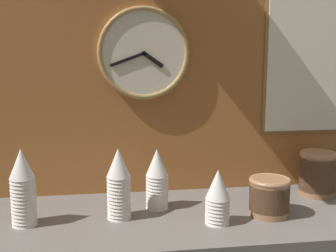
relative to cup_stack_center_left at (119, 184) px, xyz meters
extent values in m
cube|color=slate|center=(0.25, 0.01, -0.14)|extent=(1.60, 0.56, 0.04)
cube|color=#A3602D|center=(0.25, 0.28, 0.40)|extent=(1.60, 0.03, 1.05)
cone|color=white|center=(0.00, 0.00, -0.07)|extent=(0.08, 0.08, 0.10)
cone|color=white|center=(0.00, 0.00, -0.06)|extent=(0.08, 0.08, 0.10)
cone|color=white|center=(0.00, 0.00, -0.05)|extent=(0.08, 0.08, 0.10)
cone|color=white|center=(0.00, 0.00, -0.04)|extent=(0.08, 0.08, 0.10)
cone|color=white|center=(0.00, 0.00, -0.02)|extent=(0.08, 0.08, 0.10)
cone|color=white|center=(0.00, 0.00, -0.01)|extent=(0.08, 0.08, 0.10)
cone|color=white|center=(0.00, 0.00, 0.00)|extent=(0.08, 0.08, 0.10)
cone|color=white|center=(0.00, 0.00, 0.01)|extent=(0.08, 0.08, 0.10)
cone|color=white|center=(0.00, 0.00, 0.02)|extent=(0.08, 0.08, 0.10)
cone|color=white|center=(0.00, 0.00, 0.04)|extent=(0.08, 0.08, 0.10)
cone|color=white|center=(0.00, 0.00, 0.05)|extent=(0.08, 0.08, 0.10)
cone|color=white|center=(0.00, 0.00, 0.06)|extent=(0.08, 0.08, 0.10)
cone|color=white|center=(0.00, 0.00, 0.07)|extent=(0.08, 0.08, 0.10)
cone|color=white|center=(-0.31, -0.01, -0.07)|extent=(0.08, 0.08, 0.10)
cone|color=white|center=(-0.31, -0.01, -0.06)|extent=(0.08, 0.08, 0.10)
cone|color=white|center=(-0.31, -0.01, -0.05)|extent=(0.08, 0.08, 0.10)
cone|color=white|center=(-0.31, -0.01, -0.04)|extent=(0.08, 0.08, 0.10)
cone|color=white|center=(-0.31, -0.01, -0.02)|extent=(0.08, 0.08, 0.10)
cone|color=white|center=(-0.31, -0.01, -0.01)|extent=(0.08, 0.08, 0.10)
cone|color=white|center=(-0.31, -0.01, 0.00)|extent=(0.08, 0.08, 0.10)
cone|color=white|center=(-0.31, -0.01, 0.01)|extent=(0.08, 0.08, 0.10)
cone|color=white|center=(-0.31, -0.01, 0.02)|extent=(0.08, 0.08, 0.10)
cone|color=white|center=(-0.31, -0.01, 0.04)|extent=(0.08, 0.08, 0.10)
cone|color=white|center=(-0.31, -0.01, 0.05)|extent=(0.08, 0.08, 0.10)
cone|color=white|center=(-0.31, -0.01, 0.06)|extent=(0.08, 0.08, 0.10)
cone|color=white|center=(-0.31, -0.01, 0.07)|extent=(0.08, 0.08, 0.10)
cone|color=white|center=(-0.31, -0.01, 0.08)|extent=(0.08, 0.08, 0.10)
cone|color=white|center=(0.14, 0.08, -0.07)|extent=(0.08, 0.08, 0.10)
cone|color=white|center=(0.14, 0.08, -0.06)|extent=(0.08, 0.08, 0.10)
cone|color=white|center=(0.14, 0.08, -0.05)|extent=(0.08, 0.08, 0.10)
cone|color=white|center=(0.14, 0.08, -0.04)|extent=(0.08, 0.08, 0.10)
cone|color=white|center=(0.14, 0.08, -0.02)|extent=(0.08, 0.08, 0.10)
cone|color=white|center=(0.14, 0.08, -0.01)|extent=(0.08, 0.08, 0.10)
cone|color=white|center=(0.14, 0.08, 0.00)|extent=(0.08, 0.08, 0.10)
cone|color=white|center=(0.14, 0.08, 0.01)|extent=(0.08, 0.08, 0.10)
cone|color=white|center=(0.14, 0.08, 0.02)|extent=(0.08, 0.08, 0.10)
cone|color=white|center=(0.14, 0.08, 0.04)|extent=(0.08, 0.08, 0.10)
cone|color=white|center=(0.14, 0.08, 0.05)|extent=(0.08, 0.08, 0.10)
cone|color=white|center=(0.32, -0.09, -0.07)|extent=(0.08, 0.08, 0.10)
cone|color=white|center=(0.32, -0.09, -0.06)|extent=(0.08, 0.08, 0.10)
cone|color=white|center=(0.32, -0.09, -0.05)|extent=(0.08, 0.08, 0.10)
cone|color=white|center=(0.32, -0.09, -0.04)|extent=(0.08, 0.08, 0.10)
cone|color=white|center=(0.32, -0.09, -0.02)|extent=(0.08, 0.08, 0.10)
cone|color=white|center=(0.32, -0.09, -0.01)|extent=(0.08, 0.08, 0.10)
cone|color=white|center=(0.32, -0.09, 0.00)|extent=(0.08, 0.08, 0.10)
cone|color=white|center=(0.32, -0.09, 0.01)|extent=(0.08, 0.08, 0.10)
cylinder|color=#996B47|center=(0.78, 0.13, -0.10)|extent=(0.14, 0.14, 0.05)
cylinder|color=#996B47|center=(0.78, 0.13, -0.08)|extent=(0.14, 0.14, 0.05)
cylinder|color=#996B47|center=(0.78, 0.13, -0.06)|extent=(0.14, 0.14, 0.05)
cylinder|color=#996B47|center=(0.78, 0.13, -0.04)|extent=(0.14, 0.14, 0.05)
cylinder|color=#996B47|center=(0.78, 0.13, -0.01)|extent=(0.14, 0.14, 0.05)
cylinder|color=#996B47|center=(0.78, 0.13, 0.01)|extent=(0.14, 0.14, 0.05)
cylinder|color=#996B47|center=(0.78, 0.13, 0.03)|extent=(0.14, 0.14, 0.05)
torus|color=tan|center=(0.78, 0.13, 0.04)|extent=(0.14, 0.14, 0.02)
cylinder|color=#996B47|center=(0.51, -0.05, -0.10)|extent=(0.14, 0.14, 0.05)
cylinder|color=#996B47|center=(0.51, -0.05, -0.08)|extent=(0.14, 0.14, 0.05)
cylinder|color=#996B47|center=(0.51, -0.05, -0.06)|extent=(0.14, 0.14, 0.05)
cylinder|color=#996B47|center=(0.51, -0.05, -0.04)|extent=(0.14, 0.14, 0.05)
cylinder|color=#996B47|center=(0.51, -0.05, -0.01)|extent=(0.14, 0.14, 0.05)
torus|color=tan|center=(0.51, -0.05, 0.00)|extent=(0.14, 0.14, 0.02)
cylinder|color=beige|center=(0.11, 0.25, 0.43)|extent=(0.35, 0.02, 0.35)
torus|color=#AD894C|center=(0.11, 0.25, 0.43)|extent=(0.35, 0.02, 0.35)
cube|color=black|center=(0.15, 0.24, 0.41)|extent=(0.08, 0.01, 0.06)
cube|color=black|center=(0.05, 0.24, 0.41)|extent=(0.13, 0.01, 0.06)
cylinder|color=black|center=(0.11, 0.24, 0.43)|extent=(0.02, 0.01, 0.02)
cube|color=olive|center=(0.80, 0.26, 0.39)|extent=(0.42, 0.01, 0.58)
cube|color=#EFEACC|center=(0.80, 0.26, 0.39)|extent=(0.39, 0.01, 0.56)
camera|label=1|loc=(-0.03, -1.36, 0.43)|focal=45.00mm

